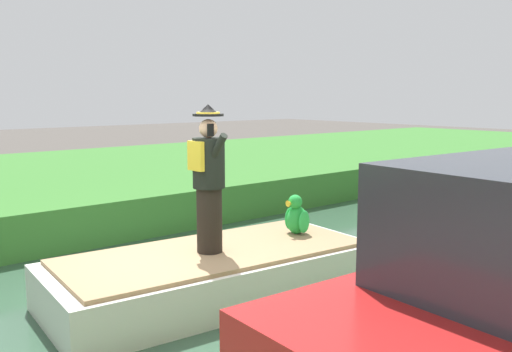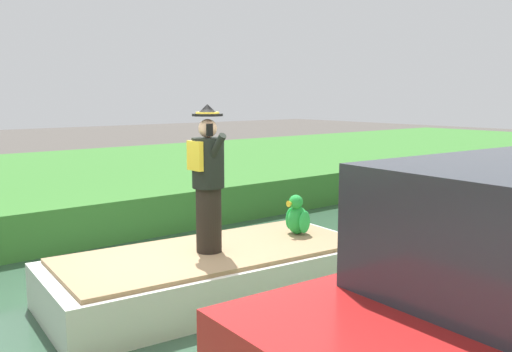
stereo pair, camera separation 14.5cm
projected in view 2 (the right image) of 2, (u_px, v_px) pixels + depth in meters
name	position (u px, v px, depth m)	size (l,w,h in m)	color
ground_plane	(173.00, 315.00, 6.78)	(80.00, 80.00, 0.00)	#4C4742
canal_water	(173.00, 311.00, 6.77)	(6.19, 48.00, 0.10)	#33513D
boat	(214.00, 273.00, 7.11)	(2.20, 4.35, 0.61)	silver
person_pirate	(208.00, 179.00, 6.85)	(0.61, 0.42, 1.85)	black
parrot_plush	(297.00, 217.00, 7.83)	(0.36, 0.35, 0.57)	green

